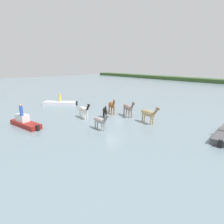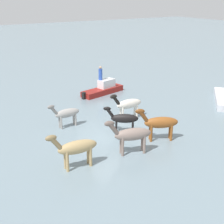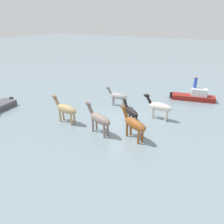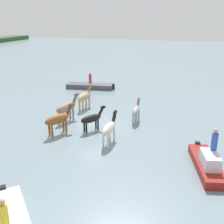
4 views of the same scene
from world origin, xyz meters
The scene contains 12 objects.
ground_plane centered at (0.00, 0.00, 0.00)m, with size 151.53×151.53×0.00m, color gray.
horse_mid_herd centered at (-2.48, -1.80, 1.05)m, with size 2.44×0.67×1.90m.
horse_dun_straggler centered at (1.72, -2.67, 0.93)m, with size 2.17×0.56×1.69m.
horse_dark_mare centered at (3.46, 2.33, 1.10)m, with size 2.59×0.79×2.00m.
horse_gray_outer centered at (-0.90, -0.01, 0.92)m, with size 1.97×1.49×1.68m.
horse_lead centered at (-2.07, 2.02, 1.09)m, with size 2.46×1.48×1.99m.
horse_rear_stallion centered at (0.31, 2.53, 1.11)m, with size 2.59×1.17×2.02m.
boat_launch_far centered at (-4.03, -7.75, 0.31)m, with size 4.28×1.99×1.32m.
boat_skiff_near centered at (10.25, 4.48, 0.18)m, with size 2.16×5.52×0.76m.
person_helmsman_aft centered at (-3.92, -7.98, 1.72)m, with size 0.32×0.32×1.19m.
person_watcher_seated centered at (-11.21, -0.58, 1.15)m, with size 0.32×0.32×1.19m.
person_spotter_bow centered at (10.21, 4.43, 1.16)m, with size 0.32×0.32×1.19m.
Camera 4 is at (-17.55, -6.54, 7.82)m, focal length 43.16 mm.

